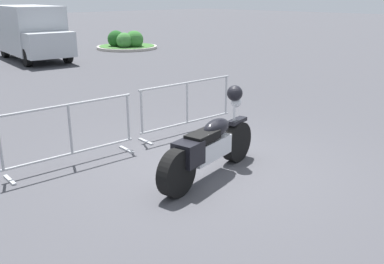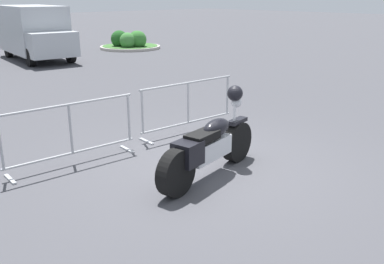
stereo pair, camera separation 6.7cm
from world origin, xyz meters
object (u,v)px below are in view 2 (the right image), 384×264
Objects in this scene: motorcycle at (209,146)px; pedestrian at (38,30)px; delivery_van at (35,31)px; crowd_barrier_far at (188,106)px; crowd_barrier_near at (71,133)px.

pedestrian is at bearing 62.62° from motorcycle.
motorcycle is 1.41× the size of pedestrian.
motorcycle is at bearing -7.36° from delivery_van.
delivery_van is at bearing 79.99° from crowd_barrier_far.
motorcycle is 2.37m from crowd_barrier_far.
motorcycle is 19.52m from pedestrian.
crowd_barrier_near is 13.35m from delivery_van.
delivery_van reaches higher than crowd_barrier_far.
motorcycle is 2.37m from crowd_barrier_near.
delivery_van is at bearing 65.42° from motorcycle.
crowd_barrier_near and crowd_barrier_far have the same top height.
delivery_van reaches higher than crowd_barrier_near.
delivery_van is (3.53, 14.37, 0.72)m from motorcycle.
crowd_barrier_far is 0.46× the size of delivery_van.
delivery_van is (4.86, 12.42, 0.68)m from crowd_barrier_near.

